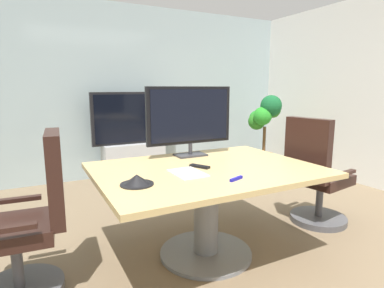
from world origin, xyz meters
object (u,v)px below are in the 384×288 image
Objects in this scene: conference_table at (206,191)px; potted_plant at (264,124)px; office_chair_left at (30,228)px; remote_control at (200,166)px; office_chair_right at (315,180)px; wall_display_unit at (133,150)px; tv_monitor at (190,117)px; conference_phone at (137,180)px.

conference_table is 1.36× the size of potted_plant.
potted_plant reaches higher than office_chair_left.
potted_plant is at bearing 12.08° from remote_control.
wall_display_unit is (-1.14, 2.40, -0.01)m from office_chair_right.
office_chair_left is 1.00× the size of office_chair_right.
conference_table is 2.04× the size of tv_monitor.
potted_plant is at bearing 34.44° from tv_monitor.
conference_phone is (-1.90, -0.21, 0.32)m from office_chair_right.
wall_display_unit is 5.95× the size of conference_phone.
tv_monitor is at bearing -145.56° from potted_plant.
tv_monitor is at bearing 79.22° from conference_table.
office_chair_left is 1.30× the size of tv_monitor.
conference_table is at bearing -93.13° from wall_display_unit.
conference_phone is at bearing -163.69° from conference_table.
office_chair_right is at bearing -64.62° from wall_display_unit.
remote_control is (-2.24, -1.88, -0.03)m from potted_plant.
potted_plant is 3.51m from conference_phone.
office_chair_left is at bearing 174.96° from conference_table.
wall_display_unit is at bearing 165.86° from potted_plant.
conference_table is 0.72m from tv_monitor.
wall_display_unit is at bearing 16.31° from office_chair_right.
potted_plant reaches higher than office_chair_right.
wall_display_unit is (0.13, 2.42, -0.11)m from conference_table.
office_chair_right is at bearing -20.37° from tv_monitor.
wall_display_unit reaches higher than office_chair_left.
office_chair_right is at bearing -116.06° from potted_plant.
office_chair_right is 1.94m from conference_phone.
remote_control is (-0.14, -0.44, -0.35)m from tv_monitor.
remote_control is at bearing -107.35° from tv_monitor.
conference_table is at bearing -100.78° from tv_monitor.
office_chair_left is at bearing -152.64° from potted_plant.
office_chair_left is (-1.27, 0.11, -0.10)m from conference_table.
remote_control is (0.58, 0.21, -0.02)m from conference_phone.
office_chair_right is (2.54, -0.09, 0.00)m from office_chair_left.
wall_display_unit is at bearing 88.69° from tv_monitor.
office_chair_right is 6.41× the size of remote_control.
conference_table is at bearing -139.03° from potted_plant.
tv_monitor is (-1.18, 0.44, 0.65)m from office_chair_right.
office_chair_left reaches higher than conference_phone.
potted_plant is at bearing -35.12° from office_chair_right.
potted_plant reaches higher than conference_phone.
conference_phone is at bearing -143.50° from potted_plant.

